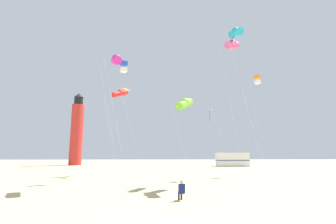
{
  "coord_description": "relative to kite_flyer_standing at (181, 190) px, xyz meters",
  "views": [
    {
      "loc": [
        -0.44,
        -7.89,
        2.67
      ],
      "look_at": [
        0.18,
        8.82,
        5.48
      ],
      "focal_mm": 26.33,
      "sensor_mm": 36.0,
      "label": 1
    }
  ],
  "objects": [
    {
      "name": "rv_van_white",
      "position": [
        13.68,
        35.91,
        0.78
      ],
      "size": [
        6.5,
        2.51,
        2.8
      ],
      "rotation": [
        0.0,
        0.0,
        0.03
      ],
      "color": "white",
      "rests_on": "ground"
    },
    {
      "name": "kite_diamond_violet",
      "position": [
        4.2,
        11.27,
        6.41
      ],
      "size": [
        2.76,
        2.76,
        7.5
      ],
      "color": "silver",
      "rests_on": "ground"
    },
    {
      "name": "kite_box_blue",
      "position": [
        -5.07,
        10.44,
        11.07
      ],
      "size": [
        2.86,
        2.86,
        12.29
      ],
      "color": "silver",
      "rests_on": "ground"
    },
    {
      "name": "lighthouse_distant",
      "position": [
        -20.44,
        43.36,
        7.22
      ],
      "size": [
        2.8,
        2.8,
        16.8
      ],
      "color": "red",
      "rests_on": "ground"
    },
    {
      "name": "kite_flyer_standing",
      "position": [
        0.0,
        0.0,
        0.0
      ],
      "size": [
        0.4,
        0.55,
        1.16
      ],
      "rotation": [
        0.0,
        0.0,
        3.35
      ],
      "color": "navy",
      "rests_on": "ground"
    },
    {
      "name": "kite_tube_scarlet",
      "position": [
        -6.53,
        17.56,
        9.98
      ],
      "size": [
        3.22,
        3.35,
        11.29
      ],
      "color": "silver",
      "rests_on": "ground"
    },
    {
      "name": "kite_tube_cyan",
      "position": [
        5.61,
        5.99,
        12.87
      ],
      "size": [
        2.97,
        2.75,
        14.19
      ],
      "color": "silver",
      "rests_on": "ground"
    },
    {
      "name": "kite_tube_magenta",
      "position": [
        -4.97,
        5.45,
        9.88
      ],
      "size": [
        2.25,
        2.74,
        11.2
      ],
      "color": "silver",
      "rests_on": "ground"
    },
    {
      "name": "kite_tube_lime",
      "position": [
        0.9,
        6.27,
        6.32
      ],
      "size": [
        2.06,
        2.53,
        7.63
      ],
      "color": "silver",
      "rests_on": "ground"
    },
    {
      "name": "kite_tube_rainbow",
      "position": [
        5.64,
        7.21,
        12.27
      ],
      "size": [
        2.32,
        2.49,
        13.59
      ],
      "color": "silver",
      "rests_on": "ground"
    },
    {
      "name": "kite_diamond_gold",
      "position": [
        -5.49,
        16.42,
        9.73
      ],
      "size": [
        3.04,
        3.04,
        11.05
      ],
      "color": "silver",
      "rests_on": "ground"
    },
    {
      "name": "kite_box_orange",
      "position": [
        11.6,
        16.16,
        11.62
      ],
      "size": [
        1.55,
        1.55,
        12.83
      ],
      "color": "silver",
      "rests_on": "ground"
    }
  ]
}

